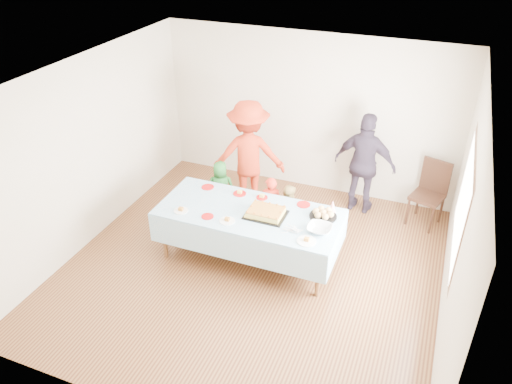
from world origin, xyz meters
TOP-DOWN VIEW (x-y plane):
  - ground at (0.00, 0.00)m, footprint 5.00×5.00m
  - room_walls at (0.05, 0.00)m, footprint 5.04×5.04m
  - party_table at (-0.13, 0.20)m, footprint 2.50×1.10m
  - birthday_cake at (0.12, 0.19)m, footprint 0.54×0.41m
  - rolls_tray at (0.84, 0.44)m, footprint 0.37×0.37m
  - punch_bowl at (0.89, 0.10)m, footprint 0.32×0.32m
  - party_hat at (0.93, 0.60)m, footprint 0.11×0.11m
  - fork_pile at (0.57, -0.03)m, footprint 0.24×0.18m
  - plate_red_far_a at (-0.94, 0.57)m, footprint 0.18×0.18m
  - plate_red_far_b at (-0.43, 0.58)m, footprint 0.19×0.19m
  - plate_red_far_c at (-0.09, 0.60)m, footprint 0.17×0.17m
  - plate_red_far_d at (0.52, 0.63)m, footprint 0.19×0.19m
  - plate_red_near at (-0.59, -0.12)m, footprint 0.17×0.17m
  - plate_white_left at (-0.99, -0.13)m, footprint 0.20×0.20m
  - plate_white_mid at (-0.31, -0.12)m, footprint 0.21×0.21m
  - plate_white_right at (0.80, -0.17)m, footprint 0.25×0.25m
  - dining_chair at (2.13, 2.09)m, footprint 0.57×0.57m
  - toddler_left at (-0.07, 0.90)m, footprint 0.41×0.35m
  - toddler_mid at (-0.99, 1.12)m, footprint 0.52×0.42m
  - toddler_right at (0.20, 0.90)m, footprint 0.45×0.37m
  - adult_left at (-0.68, 1.55)m, footprint 1.33×1.04m
  - adult_right at (1.09, 2.04)m, footprint 1.03×0.53m

SIDE VIEW (x-z plane):
  - ground at x=0.00m, z-range 0.00..0.00m
  - toddler_right at x=0.20m, z-range 0.00..0.88m
  - toddler_mid at x=-0.99m, z-range 0.00..0.92m
  - toddler_left at x=-0.07m, z-range 0.00..0.95m
  - dining_chair at x=2.13m, z-range 0.06..1.10m
  - party_table at x=-0.13m, z-range 0.33..1.11m
  - plate_red_far_a at x=-0.94m, z-range 0.78..0.79m
  - plate_red_far_b at x=-0.43m, z-range 0.78..0.79m
  - plate_red_far_c at x=-0.09m, z-range 0.78..0.79m
  - plate_red_far_d at x=0.52m, z-range 0.78..0.79m
  - plate_red_near at x=-0.59m, z-range 0.78..0.79m
  - plate_white_left at x=-0.99m, z-range 0.78..0.79m
  - plate_white_mid at x=-0.31m, z-range 0.78..0.79m
  - plate_white_right at x=0.80m, z-range 0.78..0.79m
  - fork_pile at x=0.57m, z-range 0.78..0.85m
  - punch_bowl at x=0.89m, z-range 0.78..0.86m
  - birthday_cake at x=0.12m, z-range 0.78..0.87m
  - rolls_tray at x=0.84m, z-range 0.77..0.88m
  - adult_right at x=1.09m, z-range 0.00..1.68m
  - party_hat at x=0.93m, z-range 0.78..0.96m
  - adult_left at x=-0.68m, z-range 0.00..1.81m
  - room_walls at x=0.05m, z-range 0.41..3.13m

